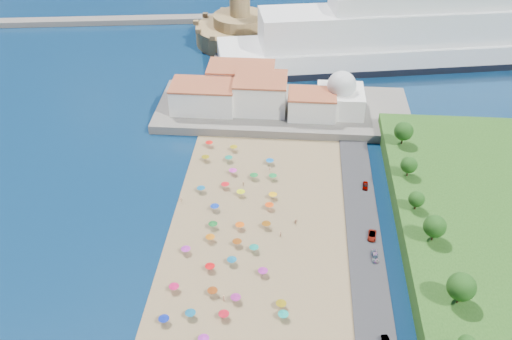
{
  "coord_description": "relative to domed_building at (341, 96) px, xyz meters",
  "views": [
    {
      "loc": [
        14.38,
        -108.1,
        100.79
      ],
      "look_at": [
        4.0,
        25.0,
        8.0
      ],
      "focal_mm": 40.0,
      "sensor_mm": 36.0,
      "label": 1
    }
  ],
  "objects": [
    {
      "name": "jetty",
      "position": [
        -42.0,
        37.0,
        -7.77
      ],
      "size": [
        18.0,
        70.0,
        2.4
      ],
      "primitive_type": "cube",
      "color": "#59544C",
      "rests_on": "ground"
    },
    {
      "name": "parked_cars",
      "position": [
        6.0,
        -76.81,
        -7.63
      ],
      "size": [
        2.82,
        75.26,
        1.36
      ],
      "color": "gray",
      "rests_on": "promenade"
    },
    {
      "name": "hillside_trees",
      "position": [
        18.65,
        -79.8,
        1.38
      ],
      "size": [
        13.51,
        109.41,
        8.06
      ],
      "color": "#382314",
      "rests_on": "hillside"
    },
    {
      "name": "beachgoers",
      "position": [
        -29.96,
        -68.81,
        -7.84
      ],
      "size": [
        34.34,
        91.48,
        1.89
      ],
      "color": "tan",
      "rests_on": "beach"
    },
    {
      "name": "breakwater",
      "position": [
        -140.0,
        82.0,
        -7.67
      ],
      "size": [
        199.03,
        34.77,
        2.6
      ],
      "primitive_type": "cube",
      "rotation": [
        0.0,
        0.0,
        0.14
      ],
      "color": "#59544C",
      "rests_on": "ground"
    },
    {
      "name": "cruise_ship",
      "position": [
        36.17,
        51.48,
        2.1
      ],
      "size": [
        172.68,
        57.85,
        37.4
      ],
      "color": "black",
      "rests_on": "ground"
    },
    {
      "name": "waterfront_buildings",
      "position": [
        -33.05,
        2.64,
        -1.1
      ],
      "size": [
        57.0,
        29.0,
        11.0
      ],
      "color": "silver",
      "rests_on": "terrace"
    },
    {
      "name": "ground",
      "position": [
        -30.0,
        -71.0,
        -8.97
      ],
      "size": [
        700.0,
        700.0,
        0.0
      ],
      "primitive_type": "plane",
      "color": "#071938",
      "rests_on": "ground"
    },
    {
      "name": "beach_parasols",
      "position": [
        -31.1,
        -81.71,
        -6.83
      ],
      "size": [
        30.02,
        115.34,
        2.2
      ],
      "color": "gray",
      "rests_on": "beach"
    },
    {
      "name": "domed_building",
      "position": [
        0.0,
        0.0,
        0.0
      ],
      "size": [
        16.0,
        16.0,
        15.0
      ],
      "color": "silver",
      "rests_on": "terrace"
    },
    {
      "name": "terrace",
      "position": [
        -20.0,
        2.0,
        -7.47
      ],
      "size": [
        90.0,
        36.0,
        3.0
      ],
      "primitive_type": "cube",
      "color": "#59544C",
      "rests_on": "ground"
    },
    {
      "name": "fortress",
      "position": [
        -42.0,
        67.0,
        -2.29
      ],
      "size": [
        40.0,
        40.0,
        32.4
      ],
      "color": "#A17E50",
      "rests_on": "ground"
    }
  ]
}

